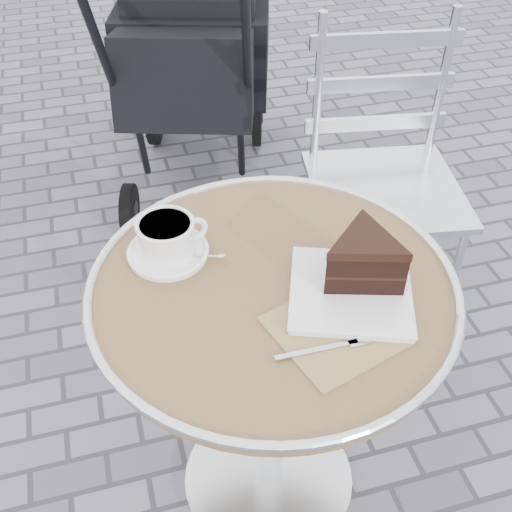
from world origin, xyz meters
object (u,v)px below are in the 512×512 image
object	(u,v)px
cappuccino_set	(168,241)
baby_stroller	(195,60)
cafe_table	(272,341)
bistro_chair	(381,143)
cake_plate_set	(361,268)

from	to	relation	value
cappuccino_set	baby_stroller	size ratio (longest dim) A/B	0.15
cafe_table	bistro_chair	bearing A→B (deg)	49.90
cake_plate_set	bistro_chair	xyz separation A→B (m)	(0.37, 0.68, -0.20)
bistro_chair	cappuccino_set	bearing A→B (deg)	-135.62
cafe_table	bistro_chair	xyz separation A→B (m)	(0.52, 0.62, 0.02)
cappuccino_set	bistro_chair	bearing A→B (deg)	24.90
cake_plate_set	bistro_chair	size ratio (longest dim) A/B	0.37
cappuccino_set	bistro_chair	xyz separation A→B (m)	(0.70, 0.48, -0.18)
cafe_table	cappuccino_set	size ratio (longest dim) A/B	4.07
baby_stroller	cake_plate_set	bearing A→B (deg)	-72.09
cafe_table	bistro_chair	distance (m)	0.81
cake_plate_set	baby_stroller	bearing A→B (deg)	111.43
cafe_table	baby_stroller	xyz separation A→B (m)	(0.14, 1.47, -0.05)
cafe_table	cake_plate_set	size ratio (longest dim) A/B	2.10
cafe_table	cappuccino_set	world-z (taller)	cappuccino_set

